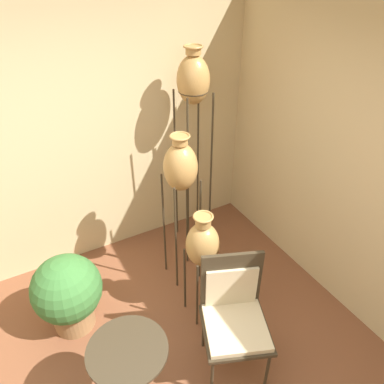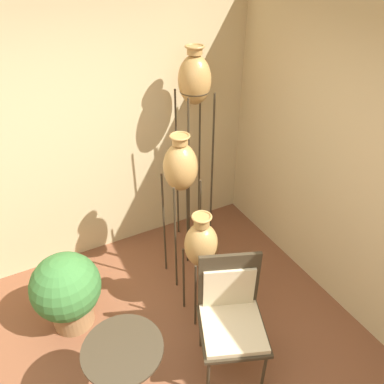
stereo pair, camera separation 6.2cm
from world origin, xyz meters
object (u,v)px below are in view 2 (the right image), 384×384
object	(u,v)px
side_table	(126,366)
potted_plant	(67,290)
vase_stand_tall	(195,85)
vase_stand_short	(201,245)
chair	(231,311)
vase_stand_medium	(180,169)

from	to	relation	value
side_table	potted_plant	distance (m)	1.02
vase_stand_tall	potted_plant	xyz separation A→B (m)	(-1.55, -0.57, -1.40)
vase_stand_short	potted_plant	world-z (taller)	vase_stand_short
vase_stand_tall	chair	distance (m)	2.02
side_table	potted_plant	xyz separation A→B (m)	(-0.20, 0.99, -0.14)
side_table	chair	bearing A→B (deg)	2.12
vase_stand_medium	potted_plant	distance (m)	1.44
potted_plant	vase_stand_tall	bearing A→B (deg)	20.07
vase_stand_short	side_table	size ratio (longest dim) A/B	1.49
vase_stand_tall	chair	size ratio (longest dim) A/B	2.11
vase_stand_tall	side_table	bearing A→B (deg)	-131.03
vase_stand_short	potted_plant	xyz separation A→B (m)	(-1.08, 0.44, -0.41)
vase_stand_tall	vase_stand_short	xyz separation A→B (m)	(-0.47, -1.00, -0.99)
chair	side_table	world-z (taller)	chair
vase_stand_medium	vase_stand_short	bearing A→B (deg)	-98.09
vase_stand_tall	side_table	distance (m)	2.42
vase_stand_medium	potted_plant	xyz separation A→B (m)	(-1.16, -0.08, -0.85)
vase_stand_tall	chair	xyz separation A→B (m)	(-0.50, -1.53, -1.23)
vase_stand_medium	potted_plant	size ratio (longest dim) A/B	2.10
chair	potted_plant	size ratio (longest dim) A/B	1.35
vase_stand_tall	side_table	xyz separation A→B (m)	(-1.36, -1.56, -1.26)
vase_stand_medium	chair	bearing A→B (deg)	-95.57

